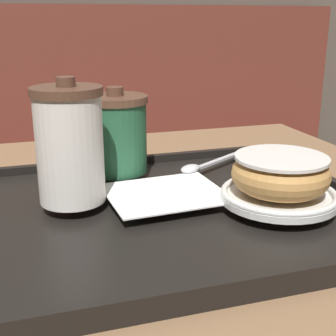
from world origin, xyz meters
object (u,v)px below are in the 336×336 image
coffee_cup_rear (116,133)px  donut_chocolate_glazed (280,173)px  spoon (202,165)px  coffee_cup_front (70,145)px

coffee_cup_rear → donut_chocolate_glazed: coffee_cup_rear is taller
spoon → coffee_cup_rear: bearing=-42.8°
coffee_cup_rear → donut_chocolate_glazed: size_ratio=1.04×
donut_chocolate_glazed → coffee_cup_front: bearing=162.2°
coffee_cup_front → donut_chocolate_glazed: coffee_cup_front is taller
coffee_cup_front → spoon: (0.20, 0.07, -0.07)m
spoon → donut_chocolate_glazed: bearing=74.3°
coffee_cup_front → spoon: bearing=20.4°
coffee_cup_front → spoon: 0.22m
coffee_cup_front → coffee_cup_rear: bearing=52.6°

